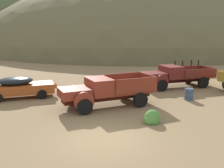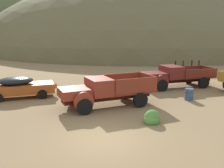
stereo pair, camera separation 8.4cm
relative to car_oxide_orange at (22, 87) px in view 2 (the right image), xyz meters
The scene contains 7 objects.
ground_plane 9.78m from the car_oxide_orange, 68.25° to the right, with size 300.00×300.00×0.00m, color olive.
hill_far_left 58.26m from the car_oxide_orange, 59.39° to the left, with size 81.56×79.76×35.44m, color brown.
car_oxide_orange is the anchor object (origin of this frame).
truck_rust_red 6.37m from the car_oxide_orange, 39.45° to the right, with size 6.33×2.97×1.91m.
truck_oxblood 12.36m from the car_oxide_orange, ahead, with size 6.51×2.53×2.16m.
oil_drum_by_truck 12.10m from the car_oxide_orange, 21.11° to the right, with size 0.65×0.65×0.83m.
bush_near_barrel 10.25m from the car_oxide_orange, 49.44° to the right, with size 0.95×0.85×0.92m.
Camera 2 is at (-2.91, -10.34, 4.80)m, focal length 40.87 mm.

